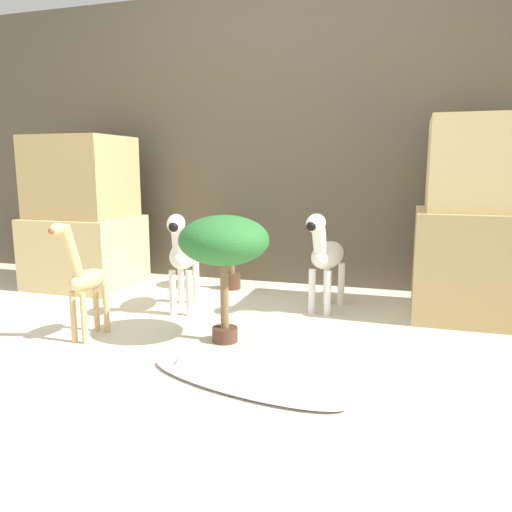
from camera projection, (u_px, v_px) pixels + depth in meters
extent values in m
plane|color=beige|center=(189.00, 358.00, 2.39)|extent=(14.00, 14.00, 0.00)
cube|color=brown|center=(280.00, 141.00, 3.81)|extent=(6.40, 0.08, 2.20)
cube|color=#DBC184|center=(86.00, 252.00, 3.81)|extent=(0.73, 0.65, 0.53)
cube|color=tan|center=(81.00, 177.00, 3.72)|extent=(0.65, 0.58, 0.60)
cube|color=tan|center=(477.00, 265.00, 3.00)|extent=(0.73, 0.65, 0.64)
cube|color=#DBC184|center=(485.00, 164.00, 2.90)|extent=(0.63, 0.56, 0.55)
cylinder|color=white|center=(328.00, 293.00, 3.05)|extent=(0.04, 0.04, 0.28)
cylinder|color=white|center=(312.00, 291.00, 3.09)|extent=(0.04, 0.04, 0.28)
cylinder|color=white|center=(341.00, 284.00, 3.29)|extent=(0.04, 0.04, 0.28)
cylinder|color=white|center=(327.00, 282.00, 3.34)|extent=(0.04, 0.04, 0.28)
ellipsoid|color=white|center=(328.00, 255.00, 3.16)|extent=(0.23, 0.42, 0.17)
cylinder|color=white|center=(319.00, 238.00, 2.98)|extent=(0.10, 0.15, 0.22)
ellipsoid|color=white|center=(316.00, 223.00, 2.91)|extent=(0.13, 0.20, 0.11)
sphere|color=black|center=(311.00, 226.00, 2.84)|extent=(0.06, 0.06, 0.06)
cube|color=black|center=(319.00, 236.00, 2.98)|extent=(0.03, 0.09, 0.18)
cylinder|color=white|center=(189.00, 293.00, 3.05)|extent=(0.04, 0.04, 0.28)
cylinder|color=white|center=(173.00, 293.00, 3.05)|extent=(0.04, 0.04, 0.28)
cylinder|color=white|center=(196.00, 283.00, 3.32)|extent=(0.04, 0.04, 0.28)
cylinder|color=white|center=(181.00, 283.00, 3.33)|extent=(0.04, 0.04, 0.28)
ellipsoid|color=white|center=(184.00, 255.00, 3.15)|extent=(0.27, 0.43, 0.17)
cylinder|color=white|center=(179.00, 238.00, 2.96)|extent=(0.12, 0.16, 0.22)
ellipsoid|color=white|center=(176.00, 224.00, 2.88)|extent=(0.15, 0.21, 0.11)
sphere|color=black|center=(173.00, 227.00, 2.81)|extent=(0.06, 0.06, 0.06)
cube|color=black|center=(178.00, 236.00, 2.96)|extent=(0.04, 0.09, 0.18)
cylinder|color=tan|center=(84.00, 318.00, 2.56)|extent=(0.03, 0.03, 0.27)
cylinder|color=tan|center=(73.00, 317.00, 2.58)|extent=(0.03, 0.03, 0.27)
cylinder|color=tan|center=(106.00, 309.00, 2.74)|extent=(0.03, 0.03, 0.27)
cylinder|color=tan|center=(96.00, 307.00, 2.76)|extent=(0.03, 0.03, 0.27)
ellipsoid|color=tan|center=(88.00, 280.00, 2.63)|extent=(0.12, 0.27, 0.11)
cylinder|color=tan|center=(72.00, 253.00, 2.49)|extent=(0.06, 0.15, 0.29)
ellipsoid|color=tan|center=(58.00, 229.00, 2.38)|extent=(0.06, 0.10, 0.06)
sphere|color=brown|center=(51.00, 231.00, 2.35)|extent=(0.03, 0.03, 0.03)
cylinder|color=#513323|center=(225.00, 334.00, 2.61)|extent=(0.13, 0.13, 0.08)
cylinder|color=brown|center=(225.00, 296.00, 2.57)|extent=(0.04, 0.04, 0.33)
ellipsoid|color=#286B2D|center=(224.00, 240.00, 2.52)|extent=(0.46, 0.46, 0.25)
cylinder|color=#513323|center=(232.00, 281.00, 3.74)|extent=(0.13, 0.13, 0.12)
cylinder|color=brown|center=(232.00, 256.00, 3.70)|extent=(0.04, 0.04, 0.26)
ellipsoid|color=#286B2D|center=(232.00, 228.00, 3.67)|extent=(0.30, 0.30, 0.17)
ellipsoid|color=silver|center=(243.00, 381.00, 2.09)|extent=(0.97, 0.49, 0.03)
cone|color=white|center=(182.00, 358.00, 2.25)|extent=(0.10, 0.10, 0.05)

